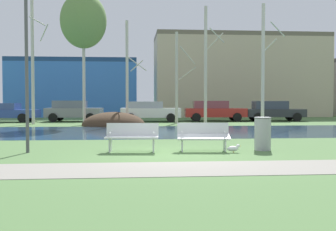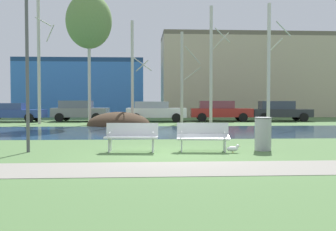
{
  "view_description": "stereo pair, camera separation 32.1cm",
  "coord_description": "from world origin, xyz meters",
  "px_view_note": "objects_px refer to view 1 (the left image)",
  "views": [
    {
      "loc": [
        -1.04,
        -11.61,
        1.58
      ],
      "look_at": [
        0.06,
        1.35,
        1.08
      ],
      "focal_mm": 43.59,
      "sensor_mm": 36.0,
      "label": 1
    },
    {
      "loc": [
        -0.72,
        -11.63,
        1.58
      ],
      "look_at": [
        0.06,
        1.35,
        1.08
      ],
      "focal_mm": 43.59,
      "sensor_mm": 36.0,
      "label": 2
    }
  ],
  "objects_px": {
    "parked_van_nearest_blue": "(4,112)",
    "parked_wagon_fourth_red": "(214,110)",
    "parked_hatch_third_white": "(150,111)",
    "bench_left": "(132,136)",
    "parked_suv_fifth_dark": "(273,111)",
    "seagull": "(234,148)",
    "parked_sedan_second_grey": "(73,110)",
    "bench_right": "(203,136)",
    "trash_bin": "(263,133)",
    "streetlamp": "(26,21)"
  },
  "relations": [
    {
      "from": "parked_van_nearest_blue",
      "to": "parked_wagon_fourth_red",
      "type": "bearing_deg",
      "value": -0.33
    },
    {
      "from": "parked_hatch_third_white",
      "to": "parked_wagon_fourth_red",
      "type": "height_order",
      "value": "parked_wagon_fourth_red"
    },
    {
      "from": "bench_left",
      "to": "parked_suv_fifth_dark",
      "type": "relative_size",
      "value": 0.37
    },
    {
      "from": "seagull",
      "to": "parked_sedan_second_grey",
      "type": "height_order",
      "value": "parked_sedan_second_grey"
    },
    {
      "from": "bench_left",
      "to": "parked_van_nearest_blue",
      "type": "height_order",
      "value": "parked_van_nearest_blue"
    },
    {
      "from": "bench_right",
      "to": "parked_van_nearest_blue",
      "type": "bearing_deg",
      "value": 122.71
    },
    {
      "from": "trash_bin",
      "to": "streetlamp",
      "type": "relative_size",
      "value": 0.18
    },
    {
      "from": "bench_right",
      "to": "parked_sedan_second_grey",
      "type": "relative_size",
      "value": 0.4
    },
    {
      "from": "trash_bin",
      "to": "parked_van_nearest_blue",
      "type": "bearing_deg",
      "value": 126.94
    },
    {
      "from": "bench_left",
      "to": "parked_wagon_fourth_red",
      "type": "xyz_separation_m",
      "value": [
        6.07,
        17.78,
        0.33
      ]
    },
    {
      "from": "trash_bin",
      "to": "parked_van_nearest_blue",
      "type": "distance_m",
      "value": 22.26
    },
    {
      "from": "bench_right",
      "to": "parked_hatch_third_white",
      "type": "xyz_separation_m",
      "value": [
        -0.94,
        17.33,
        0.31
      ]
    },
    {
      "from": "bench_left",
      "to": "trash_bin",
      "type": "height_order",
      "value": "trash_bin"
    },
    {
      "from": "bench_left",
      "to": "parked_sedan_second_grey",
      "type": "relative_size",
      "value": 0.4
    },
    {
      "from": "parked_hatch_third_white",
      "to": "parked_wagon_fourth_red",
      "type": "relative_size",
      "value": 0.95
    },
    {
      "from": "streetlamp",
      "to": "bench_left",
      "type": "bearing_deg",
      "value": -1.94
    },
    {
      "from": "bench_left",
      "to": "bench_right",
      "type": "distance_m",
      "value": 2.19
    },
    {
      "from": "bench_right",
      "to": "parked_van_nearest_blue",
      "type": "relative_size",
      "value": 0.34
    },
    {
      "from": "bench_left",
      "to": "trash_bin",
      "type": "distance_m",
      "value": 4.09
    },
    {
      "from": "trash_bin",
      "to": "parked_suv_fifth_dark",
      "type": "distance_m",
      "value": 18.63
    },
    {
      "from": "seagull",
      "to": "parked_suv_fifth_dark",
      "type": "xyz_separation_m",
      "value": [
        7.51,
        17.99,
        0.66
      ]
    },
    {
      "from": "parked_sedan_second_grey",
      "to": "parked_suv_fifth_dark",
      "type": "height_order",
      "value": "parked_sedan_second_grey"
    },
    {
      "from": "bench_left",
      "to": "trash_bin",
      "type": "bearing_deg",
      "value": 1.13
    },
    {
      "from": "bench_left",
      "to": "bench_right",
      "type": "xyz_separation_m",
      "value": [
        2.19,
        0.0,
        0.0
      ]
    },
    {
      "from": "streetlamp",
      "to": "parked_suv_fifth_dark",
      "type": "relative_size",
      "value": 1.34
    },
    {
      "from": "parked_sedan_second_grey",
      "to": "bench_right",
      "type": "bearing_deg",
      "value": -70.14
    },
    {
      "from": "bench_right",
      "to": "parked_sedan_second_grey",
      "type": "distance_m",
      "value": 19.35
    },
    {
      "from": "bench_left",
      "to": "parked_sedan_second_grey",
      "type": "xyz_separation_m",
      "value": [
        -4.39,
        18.2,
        0.33
      ]
    },
    {
      "from": "seagull",
      "to": "parked_van_nearest_blue",
      "type": "bearing_deg",
      "value": 123.94
    },
    {
      "from": "parked_van_nearest_blue",
      "to": "parked_hatch_third_white",
      "type": "height_order",
      "value": "parked_hatch_third_white"
    },
    {
      "from": "parked_sedan_second_grey",
      "to": "parked_suv_fifth_dark",
      "type": "distance_m",
      "value": 14.94
    },
    {
      "from": "bench_right",
      "to": "seagull",
      "type": "bearing_deg",
      "value": -27.31
    },
    {
      "from": "bench_left",
      "to": "streetlamp",
      "type": "xyz_separation_m",
      "value": [
        -3.12,
        0.11,
        3.44
      ]
    },
    {
      "from": "trash_bin",
      "to": "parked_wagon_fourth_red",
      "type": "bearing_deg",
      "value": 83.61
    },
    {
      "from": "streetlamp",
      "to": "parked_wagon_fourth_red",
      "type": "xyz_separation_m",
      "value": [
        9.19,
        17.68,
        -3.11
      ]
    },
    {
      "from": "trash_bin",
      "to": "seagull",
      "type": "bearing_deg",
      "value": -153.92
    },
    {
      "from": "streetlamp",
      "to": "parked_sedan_second_grey",
      "type": "bearing_deg",
      "value": 94.0
    },
    {
      "from": "bench_left",
      "to": "seagull",
      "type": "height_order",
      "value": "bench_left"
    },
    {
      "from": "seagull",
      "to": "trash_bin",
      "type": "bearing_deg",
      "value": 26.08
    },
    {
      "from": "seagull",
      "to": "parked_hatch_third_white",
      "type": "relative_size",
      "value": 0.1
    },
    {
      "from": "bench_right",
      "to": "trash_bin",
      "type": "xyz_separation_m",
      "value": [
        1.9,
        0.08,
        0.07
      ]
    },
    {
      "from": "parked_hatch_third_white",
      "to": "seagull",
      "type": "bearing_deg",
      "value": -84.28
    },
    {
      "from": "seagull",
      "to": "parked_sedan_second_grey",
      "type": "bearing_deg",
      "value": 111.71
    },
    {
      "from": "parked_van_nearest_blue",
      "to": "bench_right",
      "type": "bearing_deg",
      "value": -57.29
    },
    {
      "from": "trash_bin",
      "to": "parked_hatch_third_white",
      "type": "bearing_deg",
      "value": 99.33
    },
    {
      "from": "parked_hatch_third_white",
      "to": "parked_wagon_fourth_red",
      "type": "xyz_separation_m",
      "value": [
        4.82,
        0.45,
        0.01
      ]
    },
    {
      "from": "trash_bin",
      "to": "parked_wagon_fourth_red",
      "type": "distance_m",
      "value": 17.82
    },
    {
      "from": "parked_wagon_fourth_red",
      "to": "streetlamp",
      "type": "bearing_deg",
      "value": -117.47
    },
    {
      "from": "trash_bin",
      "to": "seagull",
      "type": "distance_m",
      "value": 1.24
    },
    {
      "from": "streetlamp",
      "to": "parked_van_nearest_blue",
      "type": "height_order",
      "value": "streetlamp"
    }
  ]
}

